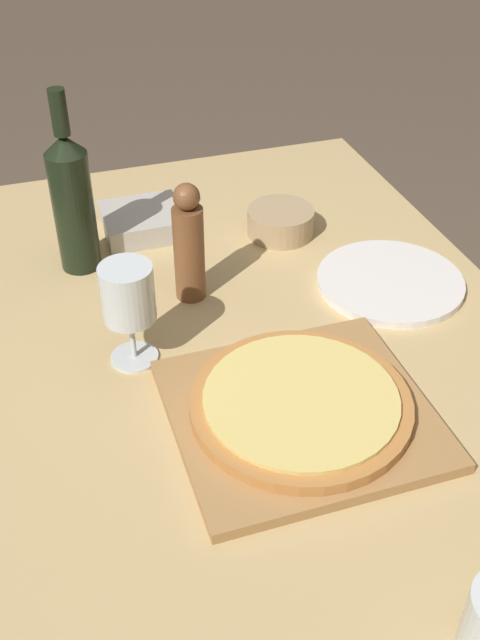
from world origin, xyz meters
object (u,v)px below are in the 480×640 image
(small_bowl, at_px, (281,222))
(wine_glass, at_px, (128,297))
(pepper_mill, at_px, (189,245))
(wine_bottle, at_px, (72,200))
(pizza, at_px, (301,403))

(small_bowl, bearing_deg, wine_glass, -140.80)
(pepper_mill, height_order, wine_glass, pepper_mill)
(wine_bottle, distance_m, wine_glass, 0.29)
(small_bowl, bearing_deg, wine_bottle, 178.87)
(wine_glass, bearing_deg, pepper_mill, 46.93)
(pizza, distance_m, wine_bottle, 0.55)
(wine_glass, xyz_separation_m, small_bowl, (0.34, 0.28, -0.09))
(wine_glass, height_order, small_bowl, wine_glass)
(pizza, distance_m, small_bowl, 0.50)
(pizza, relative_size, pepper_mill, 1.46)
(pizza, bearing_deg, pepper_mill, 101.43)
(wine_bottle, bearing_deg, wine_glass, -82.53)
(pizza, bearing_deg, wine_glass, 134.17)
(pizza, relative_size, wine_glass, 1.85)
(pizza, bearing_deg, small_bowl, 72.67)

